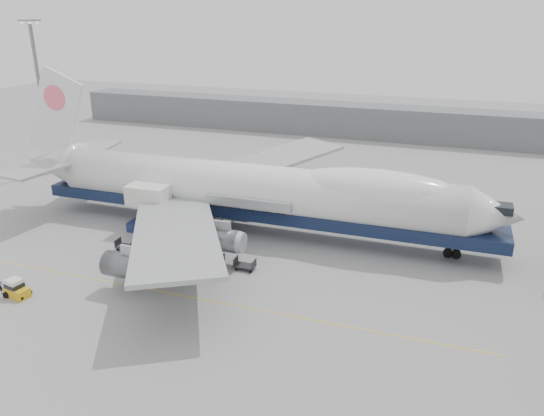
% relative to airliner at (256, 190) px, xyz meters
% --- Properties ---
extents(ground, '(260.00, 260.00, 0.00)m').
position_rel_airliner_xyz_m(ground, '(-0.64, -12.00, -5.62)').
color(ground, gray).
rests_on(ground, ground).
extents(apron_line, '(60.00, 0.15, 0.01)m').
position_rel_airliner_xyz_m(apron_line, '(-0.64, -18.00, -5.62)').
color(apron_line, gold).
rests_on(apron_line, ground).
extents(hangar, '(110.00, 8.00, 7.00)m').
position_rel_airliner_xyz_m(hangar, '(-10.64, 58.00, -2.12)').
color(hangar, slate).
rests_on(hangar, ground).
extents(floodlight_mast, '(2.40, 2.40, 25.43)m').
position_rel_airliner_xyz_m(floodlight_mast, '(-42.64, 12.00, 8.64)').
color(floodlight_mast, slate).
rests_on(floodlight_mast, ground).
extents(airliner, '(67.00, 55.30, 19.98)m').
position_rel_airliner_xyz_m(airliner, '(0.00, 0.00, 0.00)').
color(airliner, white).
rests_on(airliner, ground).
extents(catering_truck, '(5.65, 3.99, 6.23)m').
position_rel_airliner_xyz_m(catering_truck, '(-12.85, -4.62, -2.16)').
color(catering_truck, navy).
rests_on(catering_truck, ground).
extents(baggage_tug, '(2.73, 1.80, 1.85)m').
position_rel_airliner_xyz_m(baggage_tug, '(-16.84, -23.58, -4.80)').
color(baggage_tug, gold).
rests_on(baggage_tug, ground).
extents(dolly_0, '(2.30, 1.35, 1.30)m').
position_rel_airliner_xyz_m(dolly_0, '(-12.61, -10.64, -5.09)').
color(dolly_0, '#2D2D30').
rests_on(dolly_0, ground).
extents(dolly_1, '(2.30, 1.35, 1.30)m').
position_rel_airliner_xyz_m(dolly_1, '(-8.78, -10.64, -5.09)').
color(dolly_1, '#2D2D30').
rests_on(dolly_1, ground).
extents(dolly_2, '(2.30, 1.35, 1.30)m').
position_rel_airliner_xyz_m(dolly_2, '(-4.94, -10.64, -5.09)').
color(dolly_2, '#2D2D30').
rests_on(dolly_2, ground).
extents(dolly_3, '(2.30, 1.35, 1.30)m').
position_rel_airliner_xyz_m(dolly_3, '(-1.11, -10.64, -5.09)').
color(dolly_3, '#2D2D30').
rests_on(dolly_3, ground).
extents(dolly_4, '(2.30, 1.35, 1.30)m').
position_rel_airliner_xyz_m(dolly_4, '(2.72, -10.64, -5.09)').
color(dolly_4, '#2D2D30').
rests_on(dolly_4, ground).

